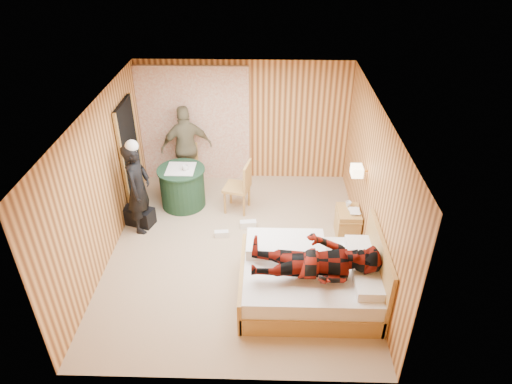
{
  "coord_description": "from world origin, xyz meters",
  "views": [
    {
      "loc": [
        0.47,
        -6.01,
        4.91
      ],
      "look_at": [
        0.3,
        0.16,
        1.05
      ],
      "focal_mm": 32.0,
      "sensor_mm": 36.0,
      "label": 1
    }
  ],
  "objects_px": {
    "nightstand": "(348,223)",
    "chair_near": "(241,184)",
    "chair_far": "(187,163)",
    "man_at_table": "(187,147)",
    "duffel_bag": "(139,216)",
    "round_table": "(182,187)",
    "man_on_bed": "(317,254)",
    "woman_standing": "(138,188)",
    "wall_lamp": "(357,171)",
    "bed": "(310,279)"
  },
  "relations": [
    {
      "from": "chair_far",
      "to": "chair_near",
      "type": "bearing_deg",
      "value": -39.54
    },
    {
      "from": "duffel_bag",
      "to": "woman_standing",
      "type": "height_order",
      "value": "woman_standing"
    },
    {
      "from": "bed",
      "to": "chair_far",
      "type": "relative_size",
      "value": 2.14
    },
    {
      "from": "chair_far",
      "to": "duffel_bag",
      "type": "xyz_separation_m",
      "value": [
        -0.71,
        -1.35,
        -0.38
      ]
    },
    {
      "from": "bed",
      "to": "duffel_bag",
      "type": "relative_size",
      "value": 3.58
    },
    {
      "from": "duffel_bag",
      "to": "man_at_table",
      "type": "relative_size",
      "value": 0.32
    },
    {
      "from": "bed",
      "to": "duffel_bag",
      "type": "height_order",
      "value": "bed"
    },
    {
      "from": "wall_lamp",
      "to": "chair_near",
      "type": "relative_size",
      "value": 0.26
    },
    {
      "from": "chair_far",
      "to": "chair_near",
      "type": "distance_m",
      "value": 1.43
    },
    {
      "from": "round_table",
      "to": "duffel_bag",
      "type": "relative_size",
      "value": 1.61
    },
    {
      "from": "woman_standing",
      "to": "round_table",
      "type": "bearing_deg",
      "value": -32.32
    },
    {
      "from": "bed",
      "to": "woman_standing",
      "type": "height_order",
      "value": "woman_standing"
    },
    {
      "from": "woman_standing",
      "to": "chair_far",
      "type": "bearing_deg",
      "value": -16.57
    },
    {
      "from": "wall_lamp",
      "to": "nightstand",
      "type": "distance_m",
      "value": 1.03
    },
    {
      "from": "nightstand",
      "to": "chair_far",
      "type": "xyz_separation_m",
      "value": [
        -3.02,
        1.61,
        0.27
      ]
    },
    {
      "from": "nightstand",
      "to": "duffel_bag",
      "type": "xyz_separation_m",
      "value": [
        -3.73,
        0.26,
        -0.11
      ]
    },
    {
      "from": "round_table",
      "to": "chair_far",
      "type": "height_order",
      "value": "chair_far"
    },
    {
      "from": "wall_lamp",
      "to": "chair_near",
      "type": "bearing_deg",
      "value": 159.02
    },
    {
      "from": "bed",
      "to": "chair_near",
      "type": "relative_size",
      "value": 1.97
    },
    {
      "from": "duffel_bag",
      "to": "chair_far",
      "type": "bearing_deg",
      "value": 80.53
    },
    {
      "from": "chair_far",
      "to": "woman_standing",
      "type": "distance_m",
      "value": 1.62
    },
    {
      "from": "wall_lamp",
      "to": "chair_far",
      "type": "distance_m",
      "value": 3.54
    },
    {
      "from": "chair_far",
      "to": "man_on_bed",
      "type": "bearing_deg",
      "value": -57.54
    },
    {
      "from": "bed",
      "to": "nightstand",
      "type": "height_order",
      "value": "bed"
    },
    {
      "from": "chair_far",
      "to": "man_at_table",
      "type": "bearing_deg",
      "value": 83.79
    },
    {
      "from": "nightstand",
      "to": "round_table",
      "type": "bearing_deg",
      "value": 163.3
    },
    {
      "from": "duffel_bag",
      "to": "woman_standing",
      "type": "xyz_separation_m",
      "value": [
        0.12,
        -0.13,
        0.67
      ]
    },
    {
      "from": "bed",
      "to": "duffel_bag",
      "type": "bearing_deg",
      "value": 149.7
    },
    {
      "from": "chair_near",
      "to": "duffel_bag",
      "type": "bearing_deg",
      "value": -62.75
    },
    {
      "from": "chair_near",
      "to": "round_table",
      "type": "bearing_deg",
      "value": -85.46
    },
    {
      "from": "wall_lamp",
      "to": "duffel_bag",
      "type": "xyz_separation_m",
      "value": [
        -3.77,
        0.26,
        -1.14
      ]
    },
    {
      "from": "nightstand",
      "to": "chair_far",
      "type": "distance_m",
      "value": 3.43
    },
    {
      "from": "round_table",
      "to": "woman_standing",
      "type": "xyz_separation_m",
      "value": [
        -0.59,
        -0.77,
        0.43
      ]
    },
    {
      "from": "chair_far",
      "to": "chair_near",
      "type": "height_order",
      "value": "chair_near"
    },
    {
      "from": "chair_near",
      "to": "man_on_bed",
      "type": "distance_m",
      "value": 2.73
    },
    {
      "from": "chair_far",
      "to": "woman_standing",
      "type": "xyz_separation_m",
      "value": [
        -0.59,
        -1.48,
        0.29
      ]
    },
    {
      "from": "chair_far",
      "to": "man_on_bed",
      "type": "height_order",
      "value": "man_on_bed"
    },
    {
      "from": "round_table",
      "to": "man_on_bed",
      "type": "height_order",
      "value": "man_on_bed"
    },
    {
      "from": "bed",
      "to": "round_table",
      "type": "distance_m",
      "value": 3.28
    },
    {
      "from": "round_table",
      "to": "chair_near",
      "type": "bearing_deg",
      "value": -8.14
    },
    {
      "from": "chair_far",
      "to": "man_at_table",
      "type": "distance_m",
      "value": 0.33
    },
    {
      "from": "wall_lamp",
      "to": "woman_standing",
      "type": "relative_size",
      "value": 0.16
    },
    {
      "from": "bed",
      "to": "chair_near",
      "type": "distance_m",
      "value": 2.5
    },
    {
      "from": "round_table",
      "to": "chair_near",
      "type": "height_order",
      "value": "chair_near"
    },
    {
      "from": "nightstand",
      "to": "chair_near",
      "type": "xyz_separation_m",
      "value": [
        -1.88,
        0.74,
        0.31
      ]
    },
    {
      "from": "man_on_bed",
      "to": "man_at_table",
      "type": "bearing_deg",
      "value": 124.22
    },
    {
      "from": "man_on_bed",
      "to": "wall_lamp",
      "type": "bearing_deg",
      "value": 65.66
    },
    {
      "from": "nightstand",
      "to": "chair_near",
      "type": "bearing_deg",
      "value": 158.46
    },
    {
      "from": "chair_near",
      "to": "woman_standing",
      "type": "bearing_deg",
      "value": -57.81
    },
    {
      "from": "man_at_table",
      "to": "duffel_bag",
      "type": "bearing_deg",
      "value": 46.46
    }
  ]
}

